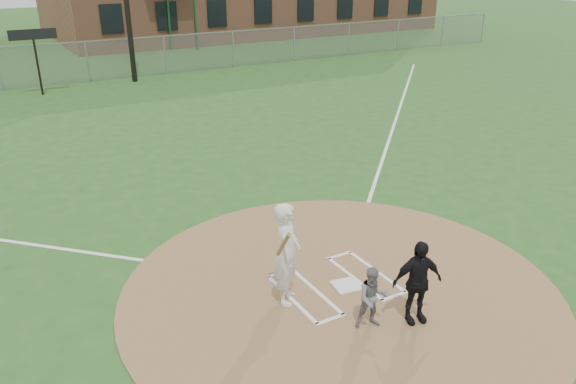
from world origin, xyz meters
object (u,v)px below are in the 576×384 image
catcher (373,298)px  umpire (417,282)px  home_plate (346,286)px  batter_at_plate (287,253)px

catcher → umpire: 0.82m
home_plate → umpire: (0.40, -1.47, 0.76)m
home_plate → catcher: size_ratio=0.44×
home_plate → catcher: bearing=-106.2°
home_plate → batter_at_plate: size_ratio=0.25×
catcher → umpire: umpire is taller
home_plate → batter_at_plate: (-1.22, 0.19, 0.97)m
home_plate → batter_at_plate: batter_at_plate is taller
batter_at_plate → umpire: bearing=-45.6°
catcher → batter_at_plate: bearing=143.2°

